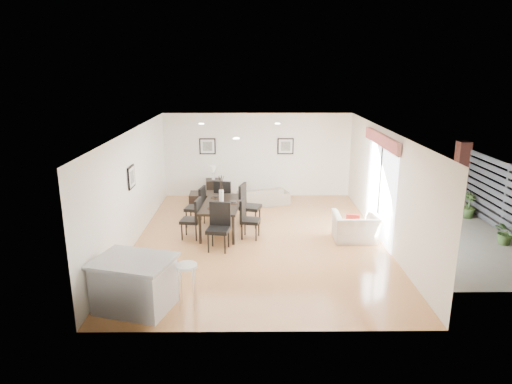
{
  "coord_description": "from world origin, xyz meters",
  "views": [
    {
      "loc": [
        -0.17,
        -10.48,
        4.14
      ],
      "look_at": [
        -0.08,
        0.4,
        1.12
      ],
      "focal_mm": 32.0,
      "sensor_mm": 36.0,
      "label": 1
    }
  ],
  "objects_px": {
    "dining_chair_foot": "(224,197)",
    "kitchen_island": "(134,284)",
    "bar_stool": "(187,271)",
    "side_table": "(214,189)",
    "dining_chair_enear": "(247,216)",
    "coffee_table": "(208,200)",
    "sofa": "(258,196)",
    "dining_chair_wnear": "(194,216)",
    "armchair": "(355,227)",
    "dining_table": "(222,206)",
    "dining_chair_efar": "(247,203)",
    "dining_chair_head": "(219,224)",
    "dining_chair_wfar": "(198,204)"
  },
  "relations": [
    {
      "from": "dining_chair_wnear",
      "to": "dining_chair_efar",
      "type": "xyz_separation_m",
      "value": [
        1.29,
        0.96,
        0.06
      ]
    },
    {
      "from": "dining_chair_wnear",
      "to": "coffee_table",
      "type": "distance_m",
      "value": 2.66
    },
    {
      "from": "dining_chair_enear",
      "to": "dining_chair_foot",
      "type": "xyz_separation_m",
      "value": [
        -0.67,
        1.58,
        0.04
      ]
    },
    {
      "from": "sofa",
      "to": "dining_chair_efar",
      "type": "bearing_deg",
      "value": 64.13
    },
    {
      "from": "bar_stool",
      "to": "side_table",
      "type": "bearing_deg",
      "value": 90.84
    },
    {
      "from": "dining_chair_efar",
      "to": "side_table",
      "type": "relative_size",
      "value": 1.78
    },
    {
      "from": "dining_chair_enear",
      "to": "dining_chair_foot",
      "type": "relative_size",
      "value": 0.93
    },
    {
      "from": "dining_chair_efar",
      "to": "kitchen_island",
      "type": "xyz_separation_m",
      "value": [
        -1.92,
        -4.34,
        -0.16
      ]
    },
    {
      "from": "dining_chair_wnear",
      "to": "bar_stool",
      "type": "xyz_separation_m",
      "value": [
        0.29,
        -3.37,
        0.14
      ]
    },
    {
      "from": "dining_table",
      "to": "dining_chair_wfar",
      "type": "distance_m",
      "value": 0.79
    },
    {
      "from": "sofa",
      "to": "kitchen_island",
      "type": "distance_m",
      "value": 6.59
    },
    {
      "from": "dining_chair_foot",
      "to": "kitchen_island",
      "type": "relative_size",
      "value": 0.69
    },
    {
      "from": "dining_chair_wfar",
      "to": "coffee_table",
      "type": "distance_m",
      "value": 1.76
    },
    {
      "from": "dining_chair_wnear",
      "to": "dining_chair_foot",
      "type": "xyz_separation_m",
      "value": [
        0.63,
        1.61,
        0.03
      ]
    },
    {
      "from": "dining_chair_efar",
      "to": "dining_chair_head",
      "type": "bearing_deg",
      "value": 175.41
    },
    {
      "from": "armchair",
      "to": "dining_chair_wnear",
      "type": "distance_m",
      "value": 3.96
    },
    {
      "from": "side_table",
      "to": "dining_table",
      "type": "bearing_deg",
      "value": -81.44
    },
    {
      "from": "dining_chair_enear",
      "to": "dining_chair_wfar",
      "type": "bearing_deg",
      "value": 66.83
    },
    {
      "from": "dining_chair_efar",
      "to": "dining_chair_head",
      "type": "distance_m",
      "value": 1.74
    },
    {
      "from": "dining_chair_efar",
      "to": "coffee_table",
      "type": "height_order",
      "value": "dining_chair_efar"
    },
    {
      "from": "armchair",
      "to": "side_table",
      "type": "distance_m",
      "value": 5.27
    },
    {
      "from": "armchair",
      "to": "bar_stool",
      "type": "bearing_deg",
      "value": 42.17
    },
    {
      "from": "armchair",
      "to": "dining_chair_wfar",
      "type": "xyz_separation_m",
      "value": [
        -3.94,
        1.11,
        0.25
      ]
    },
    {
      "from": "dining_table",
      "to": "dining_chair_enear",
      "type": "height_order",
      "value": "dining_chair_enear"
    },
    {
      "from": "sofa",
      "to": "dining_chair_enear",
      "type": "height_order",
      "value": "dining_chair_enear"
    },
    {
      "from": "sofa",
      "to": "dining_chair_enear",
      "type": "relative_size",
      "value": 1.86
    },
    {
      "from": "dining_chair_efar",
      "to": "coffee_table",
      "type": "xyz_separation_m",
      "value": [
        -1.21,
        1.68,
        -0.42
      ]
    },
    {
      "from": "armchair",
      "to": "dining_chair_head",
      "type": "xyz_separation_m",
      "value": [
        -3.28,
        -0.47,
        0.27
      ]
    },
    {
      "from": "dining_chair_wfar",
      "to": "dining_chair_enear",
      "type": "relative_size",
      "value": 1.07
    },
    {
      "from": "dining_chair_wnear",
      "to": "kitchen_island",
      "type": "height_order",
      "value": "dining_chair_wnear"
    },
    {
      "from": "dining_chair_efar",
      "to": "coffee_table",
      "type": "bearing_deg",
      "value": 52.46
    },
    {
      "from": "dining_chair_wnear",
      "to": "kitchen_island",
      "type": "xyz_separation_m",
      "value": [
        -0.63,
        -3.37,
        -0.1
      ]
    },
    {
      "from": "dining_table",
      "to": "kitchen_island",
      "type": "relative_size",
      "value": 1.22
    },
    {
      "from": "dining_chair_wnear",
      "to": "dining_chair_head",
      "type": "bearing_deg",
      "value": 53.62
    },
    {
      "from": "dining_table",
      "to": "side_table",
      "type": "distance_m",
      "value": 3.09
    },
    {
      "from": "dining_table",
      "to": "dining_chair_foot",
      "type": "xyz_separation_m",
      "value": [
        -0.02,
        1.14,
        -0.09
      ]
    },
    {
      "from": "dining_table",
      "to": "kitchen_island",
      "type": "distance_m",
      "value": 4.06
    },
    {
      "from": "dining_chair_wfar",
      "to": "dining_chair_efar",
      "type": "height_order",
      "value": "dining_chair_efar"
    },
    {
      "from": "dining_table",
      "to": "armchair",
      "type": "bearing_deg",
      "value": -6.82
    },
    {
      "from": "coffee_table",
      "to": "dining_table",
      "type": "bearing_deg",
      "value": -77.12
    },
    {
      "from": "armchair",
      "to": "coffee_table",
      "type": "height_order",
      "value": "armchair"
    },
    {
      "from": "dining_chair_foot",
      "to": "coffee_table",
      "type": "bearing_deg",
      "value": -50.72
    },
    {
      "from": "dining_chair_wnear",
      "to": "bar_stool",
      "type": "distance_m",
      "value": 3.39
    },
    {
      "from": "dining_chair_foot",
      "to": "dining_chair_efar",
      "type": "bearing_deg",
      "value": 146.62
    },
    {
      "from": "dining_table",
      "to": "dining_chair_efar",
      "type": "relative_size",
      "value": 1.69
    },
    {
      "from": "dining_chair_wfar",
      "to": "dining_chair_wnear",
      "type": "bearing_deg",
      "value": 10.22
    },
    {
      "from": "dining_chair_foot",
      "to": "kitchen_island",
      "type": "xyz_separation_m",
      "value": [
        -1.26,
        -4.99,
        -0.13
      ]
    },
    {
      "from": "side_table",
      "to": "bar_stool",
      "type": "bearing_deg",
      "value": -89.16
    },
    {
      "from": "dining_chair_enear",
      "to": "coffee_table",
      "type": "xyz_separation_m",
      "value": [
        -1.22,
        2.61,
        -0.35
      ]
    },
    {
      "from": "side_table",
      "to": "dining_chair_wfar",
      "type": "bearing_deg",
      "value": -94.17
    }
  ]
}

